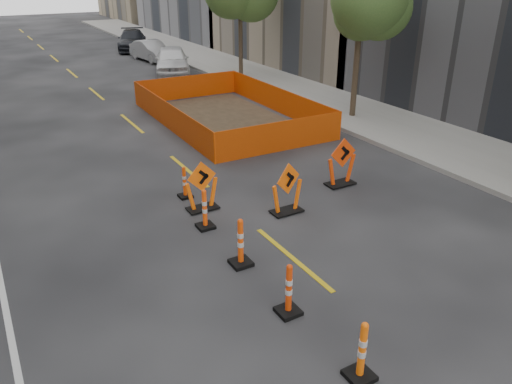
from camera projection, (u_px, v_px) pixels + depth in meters
ground_plane at (429, 373)px, 8.10m from camera, size 140.00×140.00×0.00m
sidewalk_right at (363, 115)px, 21.60m from camera, size 4.00×90.00×0.15m
tree_r_b at (361, 6)px, 19.47m from camera, size 2.80×2.80×5.95m
channelizer_3 at (362, 351)px, 7.77m from camera, size 0.43×0.43×1.10m
channelizer_4 at (289, 289)px, 9.25m from camera, size 0.43×0.43×1.09m
channelizer_5 at (241, 242)px, 10.77m from camera, size 0.45×0.45×1.13m
channelizer_6 at (205, 209)px, 12.32m from camera, size 0.41×0.41×1.05m
channelizer_7 at (185, 182)px, 13.98m from camera, size 0.37×0.37×0.93m
chevron_sign_left at (202, 186)px, 13.18m from camera, size 0.97×0.63×1.39m
chevron_sign_center at (287, 188)px, 13.01m from camera, size 1.07×0.81×1.42m
chevron_sign_right at (342, 162)px, 14.65m from camera, size 0.99×0.60×1.48m
safety_fence at (226, 108)px, 20.89m from camera, size 5.26×8.82×1.09m
parked_car_near at (172, 60)px, 29.54m from camera, size 3.44×5.15×1.63m
parked_car_mid at (151, 51)px, 33.75m from camera, size 1.97×4.20×1.33m
parked_car_far at (132, 40)px, 37.89m from camera, size 3.53×5.42×1.46m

